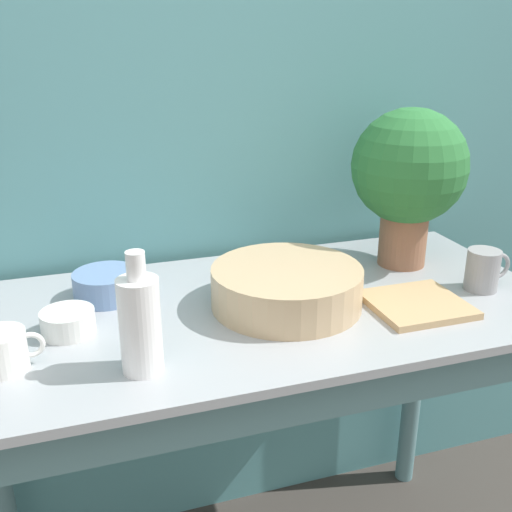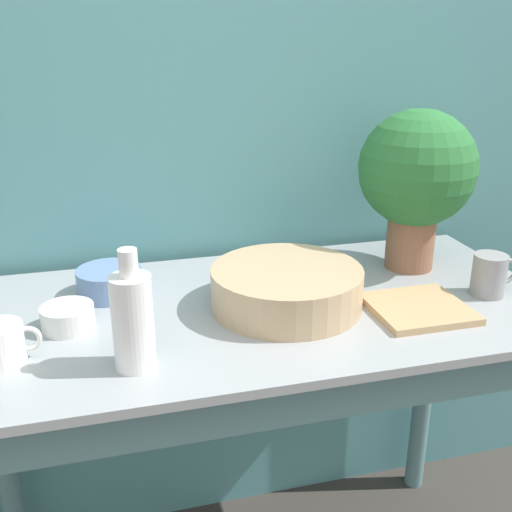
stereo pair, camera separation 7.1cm
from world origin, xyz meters
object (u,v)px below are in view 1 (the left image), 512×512
at_px(bottle_tall, 140,323).
at_px(mug_grey, 483,270).
at_px(bowl_wash_large, 287,287).
at_px(bowl_small_enamel_white, 68,322).
at_px(potted_plant, 409,172).
at_px(bowl_small_blue, 106,285).
at_px(tray_board, 417,304).
at_px(mug_white, 2,351).

bearing_deg(bottle_tall, mug_grey, 7.92).
bearing_deg(bowl_wash_large, mug_grey, -7.11).
relative_size(bowl_wash_large, bottle_tall, 1.47).
bearing_deg(bowl_wash_large, bowl_small_enamel_white, 178.10).
relative_size(potted_plant, bowl_small_blue, 2.70).
xyz_separation_m(potted_plant, bowl_small_enamel_white, (-0.86, -0.13, -0.22)).
bearing_deg(bowl_wash_large, potted_plant, 21.18).
relative_size(bowl_wash_large, bowl_small_blue, 2.24).
height_order(bowl_small_enamel_white, tray_board, bowl_small_enamel_white).
distance_m(bowl_wash_large, bowl_small_enamel_white, 0.48).
distance_m(bowl_wash_large, mug_grey, 0.49).
distance_m(potted_plant, bottle_tall, 0.82).
height_order(bowl_small_blue, tray_board, bowl_small_blue).
bearing_deg(bowl_small_blue, mug_white, -128.42).
distance_m(bottle_tall, mug_grey, 0.84).
distance_m(potted_plant, bowl_wash_large, 0.46).
xyz_separation_m(mug_grey, tray_board, (-0.21, -0.04, -0.04)).
bearing_deg(bowl_small_enamel_white, potted_plant, 8.82).
relative_size(potted_plant, bowl_wash_large, 1.21).
height_order(mug_grey, bowl_small_enamel_white, mug_grey).
distance_m(bottle_tall, tray_board, 0.64).
height_order(mug_white, bowl_small_enamel_white, mug_white).
bearing_deg(bowl_wash_large, mug_white, -171.09).
bearing_deg(mug_grey, mug_white, -178.25).
xyz_separation_m(potted_plant, mug_grey, (0.10, -0.21, -0.20)).
height_order(bowl_wash_large, tray_board, bowl_wash_large).
bearing_deg(bottle_tall, mug_white, 161.23).
xyz_separation_m(bowl_wash_large, bowl_small_blue, (-0.38, 0.17, -0.01)).
distance_m(bowl_small_enamel_white, tray_board, 0.76).
height_order(potted_plant, bowl_small_enamel_white, potted_plant).
distance_m(bowl_wash_large, bowl_small_blue, 0.42).
relative_size(mug_grey, bowl_small_blue, 0.77).
distance_m(bowl_small_blue, tray_board, 0.72).
relative_size(bowl_small_enamel_white, tray_board, 0.53).
xyz_separation_m(potted_plant, bottle_tall, (-0.74, -0.33, -0.15)).
bearing_deg(bottle_tall, bowl_wash_large, 26.72).
relative_size(bottle_tall, bowl_small_blue, 1.53).
distance_m(bowl_wash_large, mug_white, 0.60).
xyz_separation_m(bowl_wash_large, bottle_tall, (-0.35, -0.18, 0.05)).
height_order(mug_white, mug_grey, mug_grey).
bearing_deg(bowl_wash_large, bowl_small_blue, 156.11).
xyz_separation_m(mug_grey, bowl_small_blue, (-0.87, 0.23, -0.02)).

